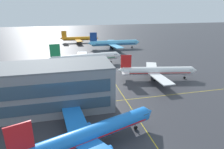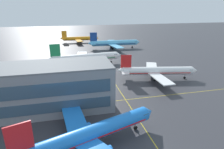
{
  "view_description": "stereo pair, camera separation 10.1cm",
  "coord_description": "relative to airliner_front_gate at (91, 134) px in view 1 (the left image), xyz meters",
  "views": [
    {
      "loc": [
        -18.24,
        -24.58,
        30.46
      ],
      "look_at": [
        -1.85,
        44.94,
        4.98
      ],
      "focal_mm": 31.12,
      "sensor_mm": 36.0,
      "label": 1
    },
    {
      "loc": [
        -18.14,
        -24.6,
        30.46
      ],
      "look_at": [
        -1.85,
        44.94,
        4.98
      ],
      "focal_mm": 31.12,
      "sensor_mm": 36.0,
      "label": 2
    }
  ],
  "objects": [
    {
      "name": "airliner_far_left_stand",
      "position": [
        30.55,
        103.02,
        0.36
      ],
      "size": [
        39.49,
        34.1,
        12.29
      ],
      "color": "#5BB7E5",
      "rests_on": "ground"
    },
    {
      "name": "airliner_far_right_stand",
      "position": [
        7.32,
        134.37,
        -0.34
      ],
      "size": [
        32.92,
        28.29,
        10.23
      ],
      "color": "orange",
      "rests_on": "ground"
    },
    {
      "name": "airliner_front_gate",
      "position": [
        0.0,
        0.0,
        0.0
      ],
      "size": [
        35.13,
        30.07,
        11.23
      ],
      "color": "blue",
      "rests_on": "ground"
    },
    {
      "name": "taxiway_markings",
      "position": [
        14.61,
        3.82,
        -3.83
      ],
      "size": [
        134.59,
        75.69,
        0.01
      ],
      "color": "yellow",
      "rests_on": "ground"
    },
    {
      "name": "airliner_third_row",
      "position": [
        5.6,
        64.7,
        0.4
      ],
      "size": [
        39.94,
        34.32,
        12.41
      ],
      "color": "white",
      "rests_on": "ground"
    },
    {
      "name": "airliner_second_row",
      "position": [
        33.44,
        36.92,
        -0.09
      ],
      "size": [
        35.09,
        29.84,
        10.96
      ],
      "color": "white",
      "rests_on": "ground"
    }
  ]
}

